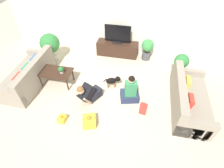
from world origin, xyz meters
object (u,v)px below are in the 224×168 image
object	(u,v)px
tv_console	(117,49)
potted_plant_corner_right	(181,64)
tabletop_plant	(61,70)
sofa_right	(188,100)
coffee_table	(56,73)
dog	(113,81)
gift_box_a	(62,119)
person_sitting	(130,91)
gift_bag_a	(143,109)
sofa_left	(29,76)
potted_plant_back_right	(147,48)
potted_plant_corner_left	(50,44)
person_kneeling	(89,93)
gift_box_b	(89,121)
tv	(118,35)

from	to	relation	value
tv_console	potted_plant_corner_right	size ratio (longest dim) A/B	1.85
potted_plant_corner_right	tabletop_plant	xyz separation A→B (m)	(-3.58, -1.18, 0.11)
sofa_right	potted_plant_corner_right	world-z (taller)	sofa_right
coffee_table	potted_plant_corner_right	world-z (taller)	potted_plant_corner_right
dog	gift_box_a	world-z (taller)	dog
coffee_table	person_sitting	size ratio (longest dim) A/B	1.08
dog	gift_bag_a	world-z (taller)	gift_bag_a
sofa_left	gift_bag_a	world-z (taller)	sofa_left
sofa_left	tv_console	distance (m)	3.24
potted_plant_back_right	potted_plant_corner_left	world-z (taller)	potted_plant_corner_left
coffee_table	tabletop_plant	bearing A→B (deg)	-3.46
person_kneeling	dog	size ratio (longest dim) A/B	1.47
potted_plant_corner_right	person_sitting	world-z (taller)	person_sitting
coffee_table	person_sitting	bearing A→B (deg)	-5.76
gift_box_a	gift_box_b	size ratio (longest dim) A/B	0.54
potted_plant_corner_left	gift_box_b	xyz separation A→B (m)	(2.15, -2.46, -0.53)
person_kneeling	gift_bag_a	xyz separation A→B (m)	(1.55, -0.14, -0.14)
potted_plant_corner_left	person_kneeling	world-z (taller)	potted_plant_corner_left
sofa_right	person_kneeling	size ratio (longest dim) A/B	2.57
potted_plant_back_right	gift_box_b	size ratio (longest dim) A/B	1.91
potted_plant_corner_left	gift_bag_a	world-z (taller)	potted_plant_corner_left
coffee_table	gift_box_b	size ratio (longest dim) A/B	2.43
dog	gift_box_b	xyz separation A→B (m)	(-0.32, -1.49, -0.12)
coffee_table	gift_box_a	xyz separation A→B (m)	(0.73, -1.34, -0.34)
coffee_table	tv_console	xyz separation A→B (m)	(1.58, 1.96, -0.16)
coffee_table	person_kneeling	xyz separation A→B (m)	(1.22, -0.53, -0.09)
coffee_table	potted_plant_corner_left	bearing A→B (deg)	120.76
person_kneeling	person_sitting	size ratio (longest dim) A/B	0.84
person_sitting	gift_box_a	xyz separation A→B (m)	(-1.63, -1.11, -0.25)
sofa_right	potted_plant_back_right	distance (m)	2.45
person_kneeling	dog	xyz separation A→B (m)	(0.55, 0.73, -0.09)
tv_console	potted_plant_corner_left	world-z (taller)	potted_plant_corner_left
person_sitting	gift_box_b	distance (m)	1.40
gift_box_a	tabletop_plant	distance (m)	1.51
dog	tv_console	bearing A→B (deg)	-13.14
person_sitting	gift_box_b	bearing A→B (deg)	35.02
sofa_left	dog	distance (m)	2.64
potted_plant_corner_right	person_kneeling	bearing A→B (deg)	-146.69
potted_plant_corner_right	gift_box_b	size ratio (longest dim) A/B	1.98
sofa_right	tabletop_plant	world-z (taller)	sofa_right
tabletop_plant	tv	bearing A→B (deg)	55.44
person_sitting	gift_box_b	size ratio (longest dim) A/B	2.24
potted_plant_corner_left	gift_bag_a	distance (m)	3.95
tv	dog	world-z (taller)	tv
tv	dog	size ratio (longest dim) A/B	1.75
tabletop_plant	potted_plant_corner_right	bearing A→B (deg)	18.26
tv	gift_box_b	bearing A→B (deg)	-92.15
person_kneeling	potted_plant_corner_left	bearing A→B (deg)	168.52
potted_plant_corner_left	dog	xyz separation A→B (m)	(2.47, -0.96, -0.41)
potted_plant_corner_left	gift_box_b	world-z (taller)	potted_plant_corner_left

